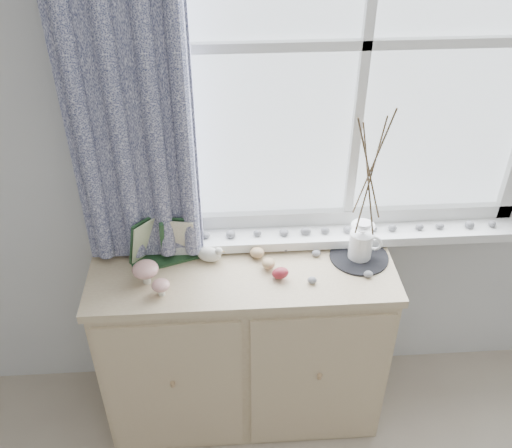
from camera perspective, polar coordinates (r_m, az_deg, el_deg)
name	(u,v)px	position (r m, az deg, el deg)	size (l,w,h in m)	color
sideboard	(244,344)	(2.53, -1.22, -11.88)	(1.20, 0.45, 0.85)	#CBB88E
botanical_book	(162,243)	(2.22, -9.41, -1.88)	(0.30, 0.13, 0.21)	#1E3E21
toadstool_cluster	(149,274)	(2.16, -10.63, -4.93)	(0.14, 0.15, 0.09)	silver
wooden_eggs	(268,263)	(2.22, 1.25, -3.90)	(0.13, 0.17, 0.07)	tan
songbird_figurine	(209,254)	(2.26, -4.71, -2.97)	(0.13, 0.06, 0.07)	white
crocheted_doily	(359,257)	(2.32, 10.26, -3.23)	(0.23, 0.23, 0.01)	black
twig_pitcher	(371,171)	(2.10, 11.41, 5.24)	(0.33, 0.33, 0.70)	white
sideboard_pebbles	(320,264)	(2.25, 6.42, -3.97)	(0.34, 0.23, 0.02)	gray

